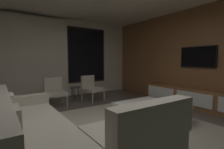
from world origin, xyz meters
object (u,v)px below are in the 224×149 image
sectional_couch (58,136)px  mounted_tv (198,57)px  book_stack_on_coffee_table (164,103)px  side_stool (75,90)px  accent_chair_by_curtain (55,90)px  coffee_table (151,112)px  accent_chair_near_window (91,87)px  media_console (200,99)px

sectional_couch → mounted_tv: bearing=5.2°
book_stack_on_coffee_table → side_stool: bearing=107.8°
accent_chair_by_curtain → coffee_table: bearing=-61.3°
sectional_couch → coffee_table: bearing=7.1°
accent_chair_near_window → mounted_tv: mounted_tv is taller
accent_chair_by_curtain → book_stack_on_coffee_table: bearing=-60.0°
sectional_couch → media_console: (3.67, 0.15, -0.04)m
sectional_couch → coffee_table: 1.97m
accent_chair_by_curtain → side_stool: (0.62, 0.07, -0.06)m
coffee_table → book_stack_on_coffee_table: 0.33m
book_stack_on_coffee_table → sectional_couch: bearing=-178.3°
coffee_table → accent_chair_by_curtain: (-1.28, 2.34, 0.25)m
book_stack_on_coffee_table → accent_chair_by_curtain: accent_chair_by_curtain is taller
media_console → mounted_tv: bearing=47.5°
accent_chair_by_curtain → side_stool: bearing=6.7°
accent_chair_near_window → media_console: (1.87, -2.43, -0.18)m
accent_chair_near_window → media_console: bearing=-52.4°
book_stack_on_coffee_table → mounted_tv: size_ratio=0.29×
coffee_table → mounted_tv: bearing=3.2°
accent_chair_near_window → accent_chair_by_curtain: bearing=179.8°
side_stool → book_stack_on_coffee_table: bearing=-72.2°
sectional_couch → media_console: sectional_couch is taller
coffee_table → accent_chair_near_window: bearing=93.9°
coffee_table → mounted_tv: 2.22m
book_stack_on_coffee_table → media_console: media_console is taller
side_stool → media_console: size_ratio=0.15×
accent_chair_near_window → side_stool: accent_chair_near_window is taller
accent_chair_near_window → book_stack_on_coffee_table: bearing=-82.4°
sectional_couch → accent_chair_by_curtain: (0.67, 2.59, 0.14)m
coffee_table → media_console: 1.72m
side_stool → media_console: (2.37, -2.51, -0.12)m
mounted_tv → side_stool: bearing=137.8°
sectional_couch → accent_chair_near_window: 3.15m
sectional_couch → accent_chair_by_curtain: bearing=75.4°
side_stool → mounted_tv: mounted_tv is taller
accent_chair_near_window → side_stool: 0.51m
sectional_couch → book_stack_on_coffee_table: size_ratio=8.80×
mounted_tv → coffee_table: bearing=-176.8°
book_stack_on_coffee_table → side_stool: (-0.83, 2.60, -0.03)m
accent_chair_near_window → coffee_table: bearing=-86.1°
sectional_couch → side_stool: (1.30, 2.66, 0.08)m
book_stack_on_coffee_table → side_stool: size_ratio=0.62×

